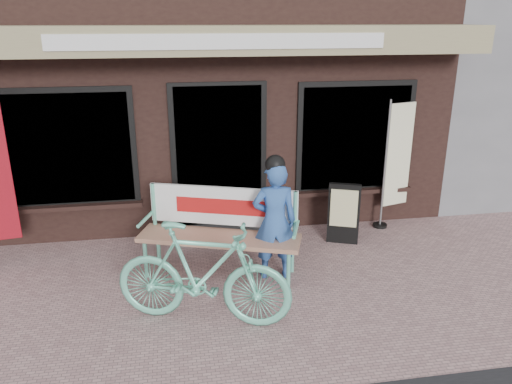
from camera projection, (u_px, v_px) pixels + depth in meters
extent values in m
plane|color=#AB8382|center=(239.00, 302.00, 5.59)|extent=(70.00, 70.00, 0.00)
cube|color=black|center=(203.00, 84.00, 9.65)|extent=(7.00, 6.00, 3.60)
cube|color=#9A9068|center=(218.00, 40.00, 6.21)|extent=(7.00, 0.80, 0.35)
cube|color=white|center=(222.00, 42.00, 5.83)|extent=(4.00, 0.02, 0.18)
cube|color=black|center=(219.00, 161.00, 7.07)|extent=(1.20, 0.06, 2.10)
cube|color=black|center=(219.00, 161.00, 7.06)|extent=(1.35, 0.04, 2.20)
cube|color=black|center=(70.00, 149.00, 6.67)|extent=(1.60, 0.06, 1.50)
cube|color=black|center=(355.00, 138.00, 7.30)|extent=(1.60, 0.06, 1.50)
cube|color=black|center=(70.00, 149.00, 6.66)|extent=(1.75, 0.04, 1.65)
cube|color=black|center=(355.00, 138.00, 7.29)|extent=(1.75, 0.04, 1.65)
cube|color=black|center=(76.00, 207.00, 6.88)|extent=(1.80, 0.18, 0.06)
cube|color=black|center=(353.00, 191.00, 7.50)|extent=(1.80, 0.18, 0.06)
cube|color=#59595B|center=(222.00, 233.00, 7.19)|extent=(1.30, 0.45, 0.15)
cylinder|color=#68CCAC|center=(146.00, 260.00, 6.06)|extent=(0.06, 0.06, 0.46)
cylinder|color=#68CCAC|center=(158.00, 245.00, 6.47)|extent=(0.06, 0.06, 0.46)
cylinder|color=#68CCAC|center=(288.00, 272.00, 5.78)|extent=(0.06, 0.06, 0.46)
cylinder|color=#68CCAC|center=(292.00, 255.00, 6.19)|extent=(0.06, 0.06, 0.46)
cube|color=tan|center=(219.00, 238.00, 6.04)|extent=(2.01, 1.11, 0.05)
cylinder|color=#68CCAC|center=(154.00, 206.00, 6.29)|extent=(0.06, 0.06, 0.60)
cylinder|color=#68CCAC|center=(295.00, 215.00, 6.01)|extent=(0.06, 0.06, 0.60)
cube|color=white|center=(223.00, 206.00, 6.15)|extent=(1.76, 0.65, 0.49)
cube|color=#B21414|center=(223.00, 207.00, 6.13)|extent=(1.12, 0.40, 0.20)
cylinder|color=#68CCAC|center=(146.00, 219.00, 6.12)|extent=(0.20, 0.47, 0.04)
cylinder|color=#68CCAC|center=(296.00, 229.00, 5.83)|extent=(0.20, 0.47, 0.04)
imported|color=#2F59A4|center=(274.00, 221.00, 5.92)|extent=(0.56, 0.39, 1.45)
sphere|color=black|center=(275.00, 165.00, 5.69)|extent=(0.25, 0.25, 0.23)
imported|color=#68CCAC|center=(203.00, 274.00, 5.06)|extent=(1.91, 1.10, 1.10)
cylinder|color=gray|center=(385.00, 166.00, 7.29)|extent=(0.04, 0.04, 1.94)
cylinder|color=gray|center=(403.00, 103.00, 7.08)|extent=(0.43, 0.14, 0.02)
cube|color=#F2F0C6|center=(399.00, 155.00, 7.34)|extent=(0.43, 0.15, 1.54)
cylinder|color=black|center=(380.00, 225.00, 7.60)|extent=(0.26, 0.26, 0.04)
cube|color=black|center=(344.00, 214.00, 6.93)|extent=(0.43, 0.23, 0.87)
cube|color=beige|center=(344.00, 208.00, 6.86)|extent=(0.35, 0.16, 0.53)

